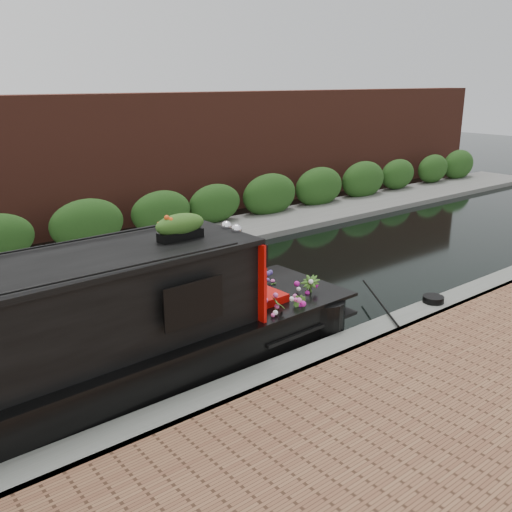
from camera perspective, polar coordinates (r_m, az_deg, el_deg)
ground at (r=11.51m, az=-6.80°, el=-5.34°), size 80.00×80.00×0.00m
near_bank_coping at (r=9.14m, az=4.58°, el=-11.58°), size 40.00×0.60×0.50m
far_bank_path at (r=15.04m, az=-15.39°, el=-0.38°), size 40.00×2.40×0.34m
far_hedge at (r=15.84m, az=-16.72°, el=0.40°), size 40.00×1.10×2.80m
far_brick_wall at (r=17.74m, az=-19.35°, el=1.92°), size 40.00×1.00×8.00m
rope_fender at (r=11.13m, az=7.03°, el=-5.31°), size 0.30×0.39×0.30m
coiled_mooring_rope at (r=11.63m, az=17.31°, el=-4.15°), size 0.40×0.40×0.12m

